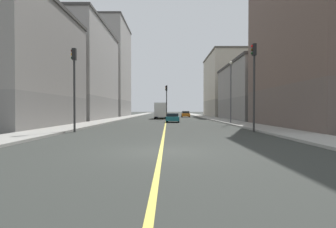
{
  "coord_description": "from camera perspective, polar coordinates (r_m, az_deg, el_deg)",
  "views": [
    {
      "loc": [
        0.3,
        -11.48,
        1.76
      ],
      "look_at": [
        0.2,
        29.61,
        1.1
      ],
      "focal_mm": 29.36,
      "sensor_mm": 36.0,
      "label": 1
    }
  ],
  "objects": [
    {
      "name": "traffic_light_right_near",
      "position": [
        22.68,
        -18.78,
        6.99
      ],
      "size": [
        0.4,
        0.32,
        6.51
      ],
      "color": "#2D2D2D",
      "rests_on": "ground"
    },
    {
      "name": "building_left_far",
      "position": [
        71.73,
        12.86,
        5.74
      ],
      "size": [
        11.15,
        19.9,
        15.59
      ],
      "color": "#9D9688",
      "rests_on": "ground"
    },
    {
      "name": "ground_plane",
      "position": [
        11.61,
        -1.34,
        -7.79
      ],
      "size": [
        400.0,
        400.0,
        0.0
      ],
      "primitive_type": "plane",
      "color": "#313430",
      "rests_on": "ground"
    },
    {
      "name": "building_right_midblock",
      "position": [
        52.17,
        -18.27,
        8.09
      ],
      "size": [
        11.15,
        22.2,
        16.6
      ],
      "color": "gray",
      "rests_on": "ground"
    },
    {
      "name": "lane_center_stripe",
      "position": [
        60.5,
        -0.14,
        -0.73
      ],
      "size": [
        0.16,
        154.0,
        0.01
      ],
      "primitive_type": "cube",
      "color": "#E5D14C",
      "rests_on": "ground"
    },
    {
      "name": "car_teal",
      "position": [
        38.24,
        1.14,
        -0.79
      ],
      "size": [
        1.97,
        3.99,
        1.24
      ],
      "color": "#196670",
      "rests_on": "ground"
    },
    {
      "name": "traffic_light_median_far",
      "position": [
        46.95,
        -0.18,
        3.43
      ],
      "size": [
        0.4,
        0.32,
        5.87
      ],
      "color": "#2D2D2D",
      "rests_on": "ground"
    },
    {
      "name": "building_left_near",
      "position": [
        32.23,
        30.98,
        17.97
      ],
      "size": [
        11.15,
        17.91,
        22.53
      ],
      "color": "brown",
      "rests_on": "ground"
    },
    {
      "name": "building_right_distant",
      "position": [
        74.67,
        -12.63,
        8.88
      ],
      "size": [
        11.15,
        18.38,
        24.23
      ],
      "color": "gray",
      "rests_on": "ground"
    },
    {
      "name": "building_right_corner",
      "position": [
        32.75,
        -30.11,
        8.72
      ],
      "size": [
        11.15,
        17.31,
        12.53
      ],
      "color": "slate",
      "rests_on": "ground"
    },
    {
      "name": "sidewalk_right",
      "position": [
        61.21,
        -8.58,
        -0.66
      ],
      "size": [
        3.2,
        168.0,
        0.15
      ],
      "primitive_type": "cube",
      "color": "#9E9B93",
      "rests_on": "ground"
    },
    {
      "name": "sidewalk_left",
      "position": [
        61.12,
        8.31,
        -0.66
      ],
      "size": [
        3.2,
        168.0,
        0.15
      ],
      "primitive_type": "cube",
      "color": "#9E9B93",
      "rests_on": "ground"
    },
    {
      "name": "building_left_mid",
      "position": [
        49.24,
        18.81,
        4.4
      ],
      "size": [
        11.15,
        20.09,
        9.56
      ],
      "color": "slate",
      "rests_on": "ground"
    },
    {
      "name": "street_lamp_left_near",
      "position": [
        34.57,
        13.05,
        5.72
      ],
      "size": [
        0.36,
        0.36,
        7.5
      ],
      "color": "#4C4C51",
      "rests_on": "ground"
    },
    {
      "name": "traffic_light_left_near",
      "position": [
        22.51,
        17.54,
        7.55
      ],
      "size": [
        0.4,
        0.32,
        6.86
      ],
      "color": "#2D2D2D",
      "rests_on": "ground"
    },
    {
      "name": "car_silver",
      "position": [
        70.83,
        -1.21,
        0.05
      ],
      "size": [
        1.91,
        4.5,
        1.36
      ],
      "color": "silver",
      "rests_on": "ground"
    },
    {
      "name": "car_orange",
      "position": [
        63.75,
        3.81,
        -0.04
      ],
      "size": [
        1.95,
        4.14,
        1.4
      ],
      "color": "orange",
      "rests_on": "ground"
    },
    {
      "name": "box_truck",
      "position": [
        53.06,
        -1.38,
        0.77
      ],
      "size": [
        2.33,
        7.34,
        3.03
      ],
      "color": "beige",
      "rests_on": "ground"
    },
    {
      "name": "car_blue",
      "position": [
        58.9,
        -1.25,
        -0.16
      ],
      "size": [
        2.01,
        4.37,
        1.3
      ],
      "color": "#23389E",
      "rests_on": "ground"
    }
  ]
}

